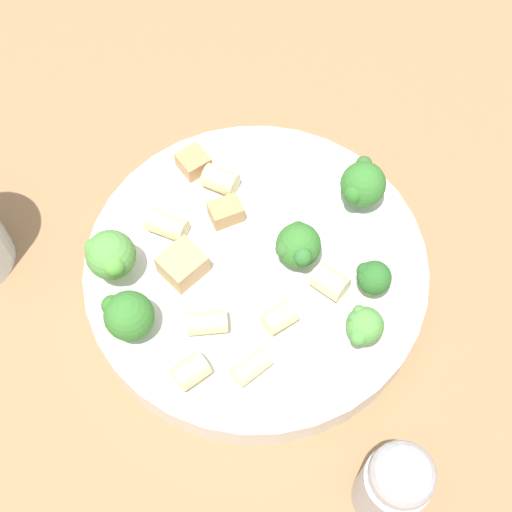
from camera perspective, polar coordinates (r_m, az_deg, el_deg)
ground_plane at (r=0.52m, az=0.00°, el=-1.98°), size 2.00×2.00×0.00m
pasta_bowl at (r=0.51m, az=0.00°, el=-1.14°), size 0.24×0.24×0.03m
broccoli_floret_0 at (r=0.48m, az=-11.60°, el=0.08°), size 0.04×0.03×0.04m
broccoli_floret_1 at (r=0.48m, az=9.30°, el=-1.73°), size 0.02×0.02×0.03m
broccoli_floret_2 at (r=0.48m, az=3.37°, el=0.86°), size 0.03×0.03×0.03m
broccoli_floret_3 at (r=0.51m, az=8.53°, el=5.70°), size 0.03×0.04×0.04m
broccoli_floret_4 at (r=0.46m, az=8.61°, el=-5.57°), size 0.03×0.03×0.03m
broccoli_floret_5 at (r=0.47m, az=-10.24°, el=-4.72°), size 0.03×0.03×0.04m
rigatoni_0 at (r=0.47m, az=-3.93°, el=-5.34°), size 0.03×0.03×0.02m
rigatoni_1 at (r=0.46m, az=-0.39°, el=-8.90°), size 0.01×0.03×0.01m
rigatoni_2 at (r=0.46m, az=-5.26°, el=-9.15°), size 0.02×0.02×0.02m
rigatoni_3 at (r=0.47m, az=1.88°, el=-4.94°), size 0.02×0.02×0.02m
rigatoni_4 at (r=0.52m, az=-2.86°, el=6.09°), size 0.03×0.03×0.02m
rigatoni_5 at (r=0.51m, az=-7.13°, el=2.46°), size 0.03×0.03×0.02m
rigatoni_6 at (r=0.48m, az=5.94°, el=-2.10°), size 0.03×0.02×0.02m
chicken_chunk_0 at (r=0.51m, az=-2.44°, el=3.55°), size 0.02×0.03×0.01m
chicken_chunk_1 at (r=0.49m, az=-5.88°, el=-0.69°), size 0.03×0.03×0.02m
chicken_chunk_2 at (r=0.54m, az=-5.03°, el=7.49°), size 0.02×0.02×0.01m
pepper_shaker at (r=0.44m, az=11.00°, el=-17.47°), size 0.04×0.04×0.09m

